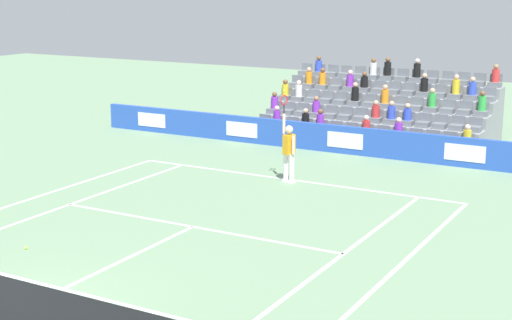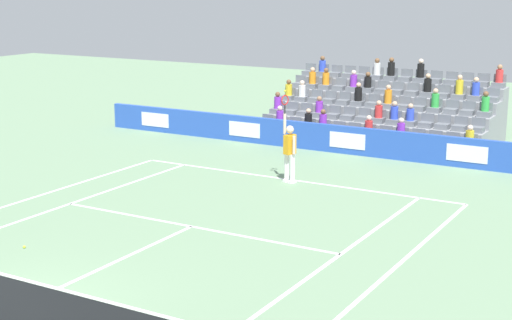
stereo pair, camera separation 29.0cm
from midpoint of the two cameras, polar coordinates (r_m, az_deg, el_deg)
line_baseline at (r=24.38m, az=2.98°, el=-1.46°), size 10.97×0.10×0.01m
line_service at (r=19.84m, az=-4.32°, el=-4.87°), size 8.23×0.10×0.01m
line_centre_service at (r=17.44m, az=-10.32°, el=-7.58°), size 0.10×6.40×0.01m
line_singles_sideline_left at (r=22.02m, az=-13.89°, el=-3.41°), size 0.10×11.89×0.01m
line_singles_sideline_right at (r=17.55m, az=6.07°, el=-7.31°), size 0.10×11.89×0.01m
line_doubles_sideline_left at (r=22.97m, az=-16.36°, el=-2.88°), size 0.10×11.89×0.01m
line_doubles_sideline_right at (r=17.08m, az=10.30°, el=-8.03°), size 0.10×11.89×0.01m
line_centre_mark at (r=24.29m, az=2.87°, el=-1.51°), size 0.10×0.20×0.01m
sponsor_barrier at (r=28.14m, az=7.07°, el=1.45°), size 21.46×0.22×1.00m
tennis_player at (r=23.87m, az=2.82°, el=0.67°), size 0.51×0.42×2.85m
stadium_stand at (r=31.34m, az=9.65°, el=3.15°), size 8.68×4.75×3.05m
loose_tennis_ball at (r=18.95m, az=-16.17°, el=-6.13°), size 0.07×0.07×0.07m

